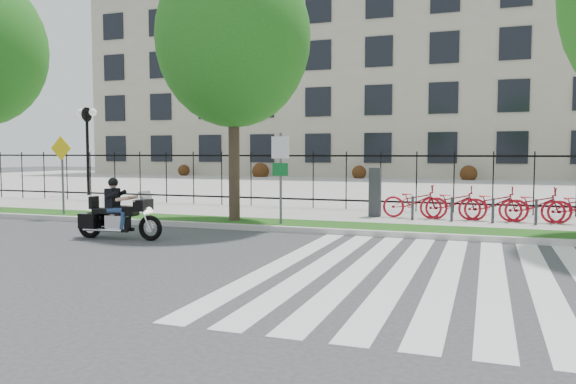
% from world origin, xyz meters
% --- Properties ---
extents(ground, '(120.00, 120.00, 0.00)m').
position_xyz_m(ground, '(0.00, 0.00, 0.00)').
color(ground, '#333335').
rests_on(ground, ground).
extents(curb, '(60.00, 0.20, 0.15)m').
position_xyz_m(curb, '(0.00, 4.10, 0.07)').
color(curb, '#B3B0A9').
rests_on(curb, ground).
extents(grass_verge, '(60.00, 1.50, 0.15)m').
position_xyz_m(grass_verge, '(0.00, 4.95, 0.07)').
color(grass_verge, '#194A12').
rests_on(grass_verge, ground).
extents(sidewalk, '(60.00, 3.50, 0.15)m').
position_xyz_m(sidewalk, '(0.00, 7.45, 0.07)').
color(sidewalk, '#9C9992').
rests_on(sidewalk, ground).
extents(plaza, '(80.00, 34.00, 0.10)m').
position_xyz_m(plaza, '(0.00, 25.00, 0.05)').
color(plaza, '#9C9992').
rests_on(plaza, ground).
extents(crosswalk_stripes, '(5.70, 8.00, 0.01)m').
position_xyz_m(crosswalk_stripes, '(4.83, 0.00, 0.01)').
color(crosswalk_stripes, silver).
rests_on(crosswalk_stripes, ground).
extents(iron_fence, '(30.00, 0.06, 2.00)m').
position_xyz_m(iron_fence, '(0.00, 9.20, 1.15)').
color(iron_fence, black).
rests_on(iron_fence, sidewalk).
extents(office_building, '(60.00, 21.90, 20.15)m').
position_xyz_m(office_building, '(0.00, 44.92, 9.97)').
color(office_building, '#A09881').
rests_on(office_building, ground).
extents(lamp_post_left, '(1.06, 0.70, 4.25)m').
position_xyz_m(lamp_post_left, '(-12.00, 12.00, 3.21)').
color(lamp_post_left, black).
rests_on(lamp_post_left, ground).
extents(street_tree_1, '(4.42, 4.42, 7.76)m').
position_xyz_m(street_tree_1, '(-1.09, 4.95, 5.35)').
color(street_tree_1, '#35281D').
rests_on(street_tree_1, grass_verge).
extents(bike_share_station, '(8.93, 0.87, 1.50)m').
position_xyz_m(bike_share_station, '(7.03, 7.20, 0.65)').
color(bike_share_station, '#2D2D33').
rests_on(bike_share_station, sidewalk).
extents(sign_pole_regulatory, '(0.50, 0.09, 2.50)m').
position_xyz_m(sign_pole_regulatory, '(0.48, 4.58, 1.74)').
color(sign_pole_regulatory, '#59595B').
rests_on(sign_pole_regulatory, grass_verge).
extents(sign_pole_warning, '(0.78, 0.09, 2.49)m').
position_xyz_m(sign_pole_warning, '(-6.95, 4.58, 1.74)').
color(sign_pole_warning, '#59595B').
rests_on(sign_pole_warning, grass_verge).
extents(motorcycle_rider, '(2.35, 0.70, 1.81)m').
position_xyz_m(motorcycle_rider, '(-2.62, 1.59, 0.60)').
color(motorcycle_rider, black).
rests_on(motorcycle_rider, ground).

